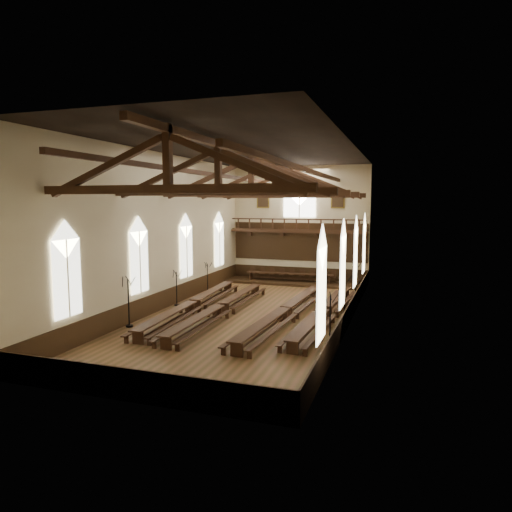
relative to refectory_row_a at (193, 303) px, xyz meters
The scene contains 21 objects.
ground 3.82m from the refectory_row_a, ahead, with size 26.00×26.00×0.00m, color brown.
room_walls 7.02m from the refectory_row_a, ahead, with size 26.00×26.00×26.00m.
wainscot_band 3.78m from the refectory_row_a, ahead, with size 12.00×26.00×1.20m.
side_windows 4.95m from the refectory_row_a, ahead, with size 11.85×19.80×4.50m.
end_window 15.38m from the refectory_row_a, 74.29° to the left, with size 2.80×0.12×3.80m.
minstrels_gallery 14.03m from the refectory_row_a, 74.02° to the left, with size 11.80×1.24×3.70m.
portraits 15.32m from the refectory_row_a, 74.29° to the left, with size 7.75×0.09×1.45m.
roof_trusses 8.55m from the refectory_row_a, ahead, with size 11.70×25.70×2.80m.
refectory_row_a is the anchor object (origin of this frame).
refectory_row_b 2.08m from the refectory_row_a, ahead, with size 1.55×14.31×0.74m.
refectory_row_c 6.05m from the refectory_row_a, ahead, with size 2.00×14.68×0.77m.
refectory_row_d 8.29m from the refectory_row_a, ahead, with size 1.78×14.18×0.72m.
dais 12.30m from the refectory_row_a, 74.40° to the left, with size 11.40×2.85×0.19m, color #35200F.
high_table 12.29m from the refectory_row_a, 74.40° to the left, with size 7.47×1.22×0.70m.
high_chairs 12.99m from the refectory_row_a, 75.27° to the left, with size 7.63×0.43×0.95m.
candelabrum_left_near 4.67m from the refectory_row_a, 112.69° to the right, with size 0.77×0.88×2.85m.
candelabrum_left_mid 2.19m from the refectory_row_a, 145.64° to the left, with size 0.71×0.72×2.42m.
candelabrum_left_far 6.49m from the refectory_row_a, 106.08° to the left, with size 0.71×0.66×2.33m.
candelabrum_right_near 10.16m from the refectory_row_a, 23.72° to the right, with size 0.80×0.75×2.63m.
candelabrum_right_mid 9.40m from the refectory_row_a, ahead, with size 0.78×0.81×2.70m.
candelabrum_right_far 12.00m from the refectory_row_a, 39.19° to the left, with size 0.78×0.84×2.74m.
Camera 1 is at (8.88, -25.96, 6.90)m, focal length 32.00 mm.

